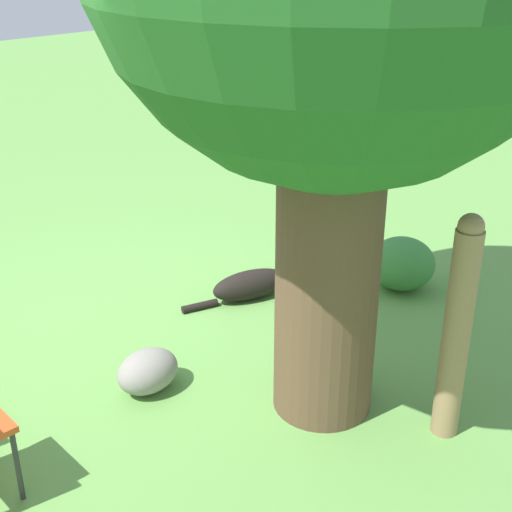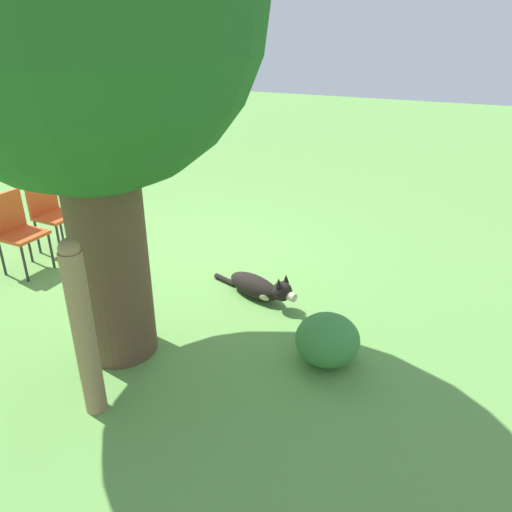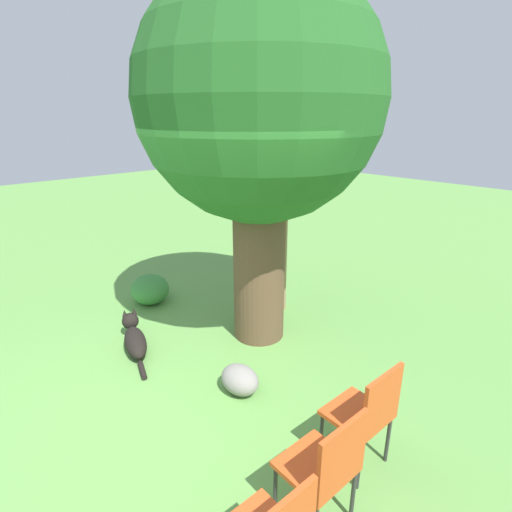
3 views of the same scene
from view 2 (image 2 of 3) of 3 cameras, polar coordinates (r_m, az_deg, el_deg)
ground_plane at (r=5.86m, az=-8.39°, el=-1.81°), size 30.00×30.00×0.00m
oak_tree at (r=3.86m, az=-19.88°, el=24.81°), size 2.60×2.60×4.08m
dog at (r=5.20m, az=0.45°, el=-3.63°), size 1.10×0.49×0.37m
fence_post at (r=3.70m, az=-19.13°, el=-7.98°), size 0.16×0.16×1.40m
red_chair_0 at (r=7.15m, az=-19.53°, el=6.69°), size 0.44×0.46×0.92m
red_chair_1 at (r=6.68m, az=-22.42°, el=4.96°), size 0.44×0.46×0.92m
red_chair_2 at (r=6.24m, az=-25.73°, el=2.96°), size 0.44×0.46×0.92m
garden_rock at (r=5.58m, az=-14.98°, el=-2.31°), size 0.43×0.32×0.28m
low_shrub at (r=4.30m, az=8.17°, el=-9.44°), size 0.55×0.55×0.44m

